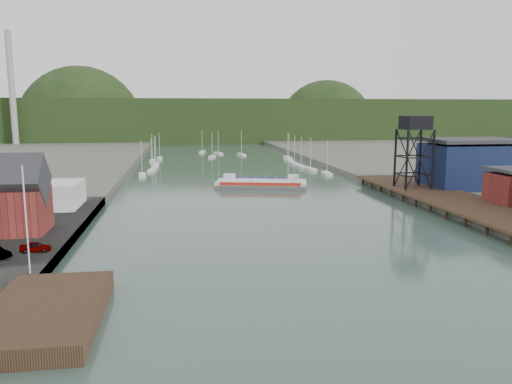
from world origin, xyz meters
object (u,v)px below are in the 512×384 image
object	(u,v)px
harbor_building	(3,203)
chain_ferry	(261,183)
car_west_a	(36,247)
lift_tower	(415,127)

from	to	relation	value
harbor_building	chain_ferry	size ratio (longest dim) A/B	0.50
harbor_building	car_west_a	world-z (taller)	harbor_building
chain_ferry	car_west_a	xyz separation A→B (m)	(-38.70, -58.92, 1.30)
harbor_building	chain_ferry	bearing A→B (deg)	46.13
lift_tower	car_west_a	xyz separation A→B (m)	(-69.75, -39.12, -13.41)
lift_tower	chain_ferry	distance (m)	39.65
lift_tower	chain_ferry	world-z (taller)	lift_tower
lift_tower	chain_ferry	xyz separation A→B (m)	(-31.05, 19.80, -14.71)
harbor_building	lift_tower	bearing A→B (deg)	19.98
chain_ferry	lift_tower	bearing A→B (deg)	-19.05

